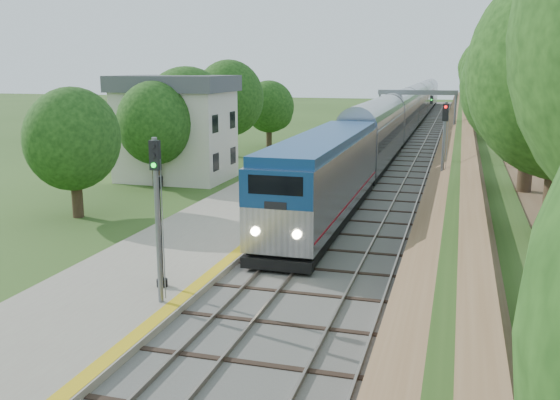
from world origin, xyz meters
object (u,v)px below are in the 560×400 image
(signal_gantry, at_px, (417,103))
(lamppost_far, at_px, (160,238))
(signal_farside, at_px, (444,144))
(station_building, at_px, (176,127))
(signal_platform, at_px, (157,203))
(train, at_px, (407,113))

(signal_gantry, distance_m, lamppost_far, 48.83)
(signal_gantry, bearing_deg, signal_farside, -82.96)
(station_building, bearing_deg, signal_platform, -65.94)
(station_building, height_order, signal_platform, station_building)
(signal_farside, bearing_deg, lamppost_far, -118.29)
(lamppost_far, bearing_deg, train, 86.90)
(signal_platform, distance_m, signal_farside, 21.66)
(train, height_order, signal_farside, signal_farside)
(station_building, height_order, signal_farside, station_building)
(signal_platform, bearing_deg, signal_gantry, 83.85)
(signal_platform, bearing_deg, train, 87.55)
(station_building, relative_size, signal_farside, 1.33)
(signal_gantry, bearing_deg, lamppost_far, -97.14)
(train, height_order, signal_platform, signal_platform)
(signal_gantry, bearing_deg, signal_platform, -96.15)
(signal_platform, bearing_deg, signal_farside, 65.16)
(station_building, relative_size, train, 0.07)
(station_building, relative_size, lamppost_far, 2.00)
(train, distance_m, signal_platform, 67.83)
(train, distance_m, lamppost_far, 66.38)
(lamppost_far, bearing_deg, signal_platform, -64.85)
(signal_platform, height_order, signal_farside, signal_farside)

